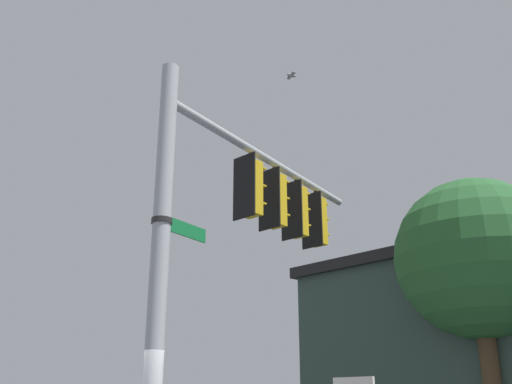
{
  "coord_description": "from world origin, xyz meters",
  "views": [
    {
      "loc": [
        6.67,
        -5.07,
        1.8
      ],
      "look_at": [
        -0.39,
        2.44,
        5.54
      ],
      "focal_mm": 41.19,
      "sensor_mm": 36.0,
      "label": 1
    }
  ],
  "objects_px": {
    "traffic_light_nearest_pole": "(251,188)",
    "traffic_light_arm_end": "(317,222)",
    "traffic_light_mid_outer": "(298,212)",
    "street_name_sign": "(173,225)",
    "bird_flying": "(291,75)",
    "traffic_light_mid_inner": "(276,201)"
  },
  "relations": [
    {
      "from": "street_name_sign",
      "to": "bird_flying",
      "type": "height_order",
      "value": "bird_flying"
    },
    {
      "from": "traffic_light_nearest_pole",
      "to": "traffic_light_arm_end",
      "type": "height_order",
      "value": "same"
    },
    {
      "from": "traffic_light_arm_end",
      "to": "street_name_sign",
      "type": "relative_size",
      "value": 1.14
    },
    {
      "from": "traffic_light_nearest_pole",
      "to": "traffic_light_arm_end",
      "type": "xyz_separation_m",
      "value": [
        -0.4,
        2.5,
        0.0
      ]
    },
    {
      "from": "traffic_light_nearest_pole",
      "to": "bird_flying",
      "type": "distance_m",
      "value": 4.65
    },
    {
      "from": "traffic_light_nearest_pole",
      "to": "traffic_light_mid_outer",
      "type": "xyz_separation_m",
      "value": [
        -0.27,
        1.67,
        0.0
      ]
    },
    {
      "from": "traffic_light_nearest_pole",
      "to": "traffic_light_mid_inner",
      "type": "distance_m",
      "value": 0.84
    },
    {
      "from": "street_name_sign",
      "to": "traffic_light_arm_end",
      "type": "bearing_deg",
      "value": 99.0
    },
    {
      "from": "traffic_light_mid_outer",
      "to": "street_name_sign",
      "type": "relative_size",
      "value": 1.14
    },
    {
      "from": "traffic_light_mid_inner",
      "to": "traffic_light_arm_end",
      "type": "height_order",
      "value": "same"
    },
    {
      "from": "traffic_light_nearest_pole",
      "to": "street_name_sign",
      "type": "height_order",
      "value": "traffic_light_nearest_pole"
    },
    {
      "from": "traffic_light_mid_inner",
      "to": "bird_flying",
      "type": "height_order",
      "value": "bird_flying"
    },
    {
      "from": "traffic_light_arm_end",
      "to": "street_name_sign",
      "type": "height_order",
      "value": "traffic_light_arm_end"
    },
    {
      "from": "traffic_light_mid_inner",
      "to": "traffic_light_mid_outer",
      "type": "height_order",
      "value": "same"
    },
    {
      "from": "traffic_light_mid_outer",
      "to": "bird_flying",
      "type": "height_order",
      "value": "bird_flying"
    },
    {
      "from": "traffic_light_mid_inner",
      "to": "bird_flying",
      "type": "relative_size",
      "value": 3.67
    },
    {
      "from": "traffic_light_mid_inner",
      "to": "street_name_sign",
      "type": "relative_size",
      "value": 1.14
    },
    {
      "from": "traffic_light_mid_inner",
      "to": "traffic_light_mid_outer",
      "type": "distance_m",
      "value": 0.84
    },
    {
      "from": "traffic_light_mid_outer",
      "to": "traffic_light_arm_end",
      "type": "distance_m",
      "value": 0.84
    },
    {
      "from": "bird_flying",
      "to": "traffic_light_nearest_pole",
      "type": "bearing_deg",
      "value": -68.46
    },
    {
      "from": "traffic_light_nearest_pole",
      "to": "traffic_light_mid_outer",
      "type": "distance_m",
      "value": 1.69
    },
    {
      "from": "traffic_light_nearest_pole",
      "to": "street_name_sign",
      "type": "bearing_deg",
      "value": -81.05
    }
  ]
}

